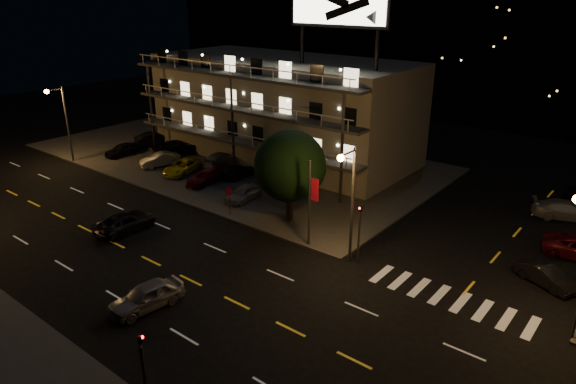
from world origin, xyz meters
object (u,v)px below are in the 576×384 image
Objects in this scene: lot_car_4 at (243,193)px; side_car_0 at (546,276)px; road_car_east at (146,296)px; tree at (290,168)px; lot_car_2 at (183,167)px; lot_car_7 at (222,159)px; road_car_west at (126,222)px.

lot_car_4 is 1.01× the size of side_car_0.
road_car_east is at bearing -72.41° from lot_car_4.
lot_car_4 is (-5.54, 0.59, -3.64)m from tree.
lot_car_4 is 23.83m from side_car_0.
road_car_east reaches higher than lot_car_2.
lot_car_4 is (9.56, -1.51, 0.00)m from lot_car_2.
lot_car_2 is 0.95× the size of lot_car_7.
lot_car_7 is (1.38, 3.98, 0.06)m from lot_car_2.
road_car_west is at bearing -73.67° from lot_car_2.
tree reaches higher than side_car_0.
lot_car_4 is at bearing 173.87° from tree.
tree is at bearing 121.64° from side_car_0.
road_car_west is at bearing 137.15° from side_car_0.
lot_car_4 is at bearing 118.43° from side_car_0.
side_car_0 is at bearing 169.02° from lot_car_7.
road_car_east is 11.00m from road_car_west.
road_car_east is (14.72, -20.48, -0.11)m from lot_car_7.
road_car_west is at bearing -133.59° from tree.
tree reaches higher than lot_car_4.
lot_car_4 reaches higher than side_car_0.
road_car_west is (-9.62, 5.34, -0.06)m from road_car_east.
side_car_0 is (23.75, 1.88, -0.18)m from lot_car_4.
lot_car_7 is 25.22m from road_car_east.
lot_car_7 is (-13.72, 6.08, -3.58)m from tree.
lot_car_2 is 33.31m from side_car_0.
lot_car_2 is 9.67m from lot_car_4.
road_car_east is at bearing -86.03° from tree.
lot_car_7 reaches higher than side_car_0.
lot_car_7 is at bearing 133.49° from road_car_east.
lot_car_2 reaches higher than side_car_0.
lot_car_7 is at bearing 156.10° from tree.
tree is 1.89× the size of lot_car_4.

